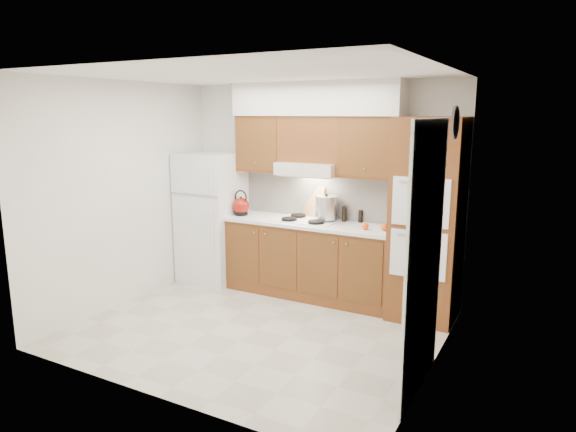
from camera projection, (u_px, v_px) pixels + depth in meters
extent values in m
plane|color=#BDB4A5|center=(257.00, 329.00, 5.40)|extent=(3.60, 3.60, 0.00)
plane|color=white|center=(254.00, 74.00, 4.88)|extent=(3.60, 3.60, 0.00)
cube|color=white|center=(319.00, 189.00, 6.43)|extent=(3.60, 0.02, 2.60)
cube|color=white|center=(125.00, 195.00, 5.98)|extent=(0.02, 3.00, 2.60)
cube|color=white|center=(438.00, 227.00, 4.30)|extent=(0.02, 3.00, 2.60)
cube|color=white|center=(212.00, 218.00, 6.87)|extent=(0.75, 0.72, 1.72)
cube|color=brown|center=(310.00, 260.00, 6.33)|extent=(2.11, 0.60, 0.90)
cube|color=white|center=(310.00, 223.00, 6.23)|extent=(2.13, 0.62, 0.04)
cube|color=white|center=(320.00, 195.00, 6.43)|extent=(2.11, 0.03, 0.56)
cube|color=brown|center=(427.00, 220.00, 5.52)|extent=(0.70, 0.65, 2.20)
cube|color=brown|center=(263.00, 144.00, 6.52)|extent=(0.63, 0.33, 0.70)
cube|color=brown|center=(370.00, 147.00, 5.85)|extent=(0.73, 0.33, 0.70)
cube|color=silver|center=(310.00, 169.00, 6.20)|extent=(0.75, 0.45, 0.15)
cube|color=brown|center=(312.00, 139.00, 6.18)|extent=(0.75, 0.33, 0.55)
cube|color=silver|center=(316.00, 99.00, 6.05)|extent=(2.13, 0.36, 0.40)
cube|color=white|center=(307.00, 220.00, 6.27)|extent=(0.74, 0.50, 0.01)
cube|color=black|center=(425.00, 266.00, 4.06)|extent=(0.02, 0.90, 2.10)
cylinder|color=#3F3833|center=(455.00, 123.00, 4.61)|extent=(0.02, 0.30, 0.30)
sphere|color=maroon|center=(241.00, 206.00, 6.59)|extent=(0.27, 0.27, 0.22)
cube|color=tan|center=(314.00, 202.00, 6.45)|extent=(0.31, 0.18, 0.39)
cylinder|color=silver|center=(326.00, 208.00, 6.21)|extent=(0.31, 0.31, 0.27)
cylinder|color=black|center=(344.00, 214.00, 6.21)|extent=(0.06, 0.06, 0.19)
cylinder|color=black|center=(345.00, 214.00, 6.26)|extent=(0.07, 0.07, 0.17)
cylinder|color=black|center=(360.00, 216.00, 6.17)|extent=(0.05, 0.05, 0.15)
sphere|color=#EE550C|center=(385.00, 227.00, 5.73)|extent=(0.08, 0.08, 0.08)
sphere|color=orange|center=(365.00, 226.00, 5.78)|extent=(0.09, 0.09, 0.08)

